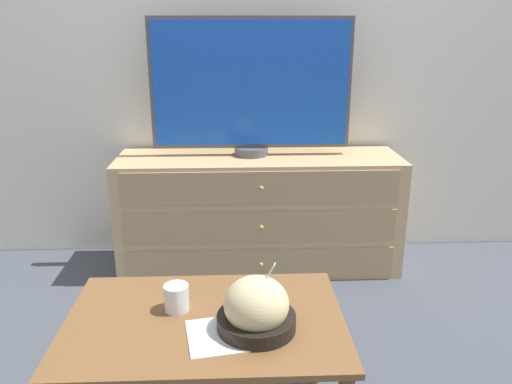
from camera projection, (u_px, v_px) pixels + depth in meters
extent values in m
plane|color=#474C56|center=(257.00, 246.00, 3.08)|extent=(12.00, 12.00, 0.00)
cube|color=white|center=(257.00, 24.00, 2.70)|extent=(12.00, 0.05, 2.60)
cube|color=tan|center=(260.00, 212.00, 2.75)|extent=(1.51, 0.43, 0.63)
cube|color=tan|center=(262.00, 264.00, 2.61)|extent=(1.39, 0.01, 0.17)
sphere|color=tan|center=(262.00, 265.00, 2.60)|extent=(0.02, 0.02, 0.02)
cube|color=tan|center=(262.00, 227.00, 2.54)|extent=(1.39, 0.01, 0.17)
sphere|color=tan|center=(262.00, 227.00, 2.53)|extent=(0.02, 0.02, 0.02)
cube|color=tan|center=(262.00, 188.00, 2.47)|extent=(1.39, 0.01, 0.17)
sphere|color=tan|center=(262.00, 188.00, 2.47)|extent=(0.02, 0.02, 0.02)
cylinder|color=#515156|center=(251.00, 151.00, 2.68)|extent=(0.18, 0.18, 0.04)
cube|color=#515156|center=(251.00, 84.00, 2.57)|extent=(1.04, 0.04, 0.67)
cube|color=blue|center=(251.00, 84.00, 2.55)|extent=(1.00, 0.01, 0.63)
cube|color=brown|center=(205.00, 321.00, 1.53)|extent=(0.85, 0.56, 0.02)
cylinder|color=brown|center=(103.00, 339.00, 1.81)|extent=(0.04, 0.04, 0.42)
cylinder|color=brown|center=(316.00, 333.00, 1.84)|extent=(0.04, 0.04, 0.42)
cylinder|color=black|center=(256.00, 322.00, 1.46)|extent=(0.23, 0.23, 0.04)
ellipsoid|color=beige|center=(256.00, 304.00, 1.45)|extent=(0.19, 0.19, 0.16)
cube|color=white|center=(258.00, 292.00, 1.47)|extent=(0.08, 0.03, 0.16)
cube|color=white|center=(272.00, 269.00, 1.43)|extent=(0.02, 0.03, 0.03)
cylinder|color=#9E6638|center=(177.00, 302.00, 1.56)|extent=(0.07, 0.07, 0.05)
cylinder|color=white|center=(177.00, 298.00, 1.56)|extent=(0.08, 0.08, 0.09)
cube|color=white|center=(221.00, 335.00, 1.43)|extent=(0.22, 0.22, 0.00)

